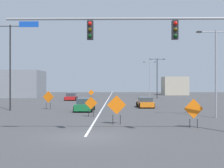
# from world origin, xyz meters

# --- Properties ---
(ground) EXTENTS (192.17, 192.17, 0.00)m
(ground) POSITION_xyz_m (0.00, 0.00, 0.00)
(ground) COLOR #444447
(road_centre_stripe) EXTENTS (0.16, 106.76, 0.01)m
(road_centre_stripe) POSITION_xyz_m (0.00, 53.38, 0.00)
(road_centre_stripe) COLOR white
(road_centre_stripe) RESTS_ON ground
(traffic_signal_assembly) EXTENTS (14.32, 0.44, 7.29)m
(traffic_signal_assembly) POSITION_xyz_m (4.96, -0.01, 5.41)
(traffic_signal_assembly) COLOR gray
(traffic_signal_assembly) RESTS_ON ground
(street_lamp_far_right) EXTENTS (3.30, 0.24, 8.38)m
(street_lamp_far_right) POSITION_xyz_m (10.17, 45.38, 4.93)
(street_lamp_far_right) COLOR black
(street_lamp_far_right) RESTS_ON ground
(street_lamp_mid_left) EXTENTS (3.39, 0.24, 7.74)m
(street_lamp_mid_left) POSITION_xyz_m (10.51, 9.66, 4.60)
(street_lamp_mid_left) COLOR gray
(street_lamp_mid_left) RESTS_ON ground
(street_lamp_mid_right) EXTENTS (3.95, 0.24, 9.67)m
(street_lamp_mid_right) POSITION_xyz_m (-10.28, 16.60, 5.65)
(street_lamp_mid_right) COLOR black
(street_lamp_mid_right) RESTS_ON ground
(street_lamp_near_left) EXTENTS (3.13, 0.24, 8.60)m
(street_lamp_near_left) POSITION_xyz_m (9.78, 56.17, 5.03)
(street_lamp_near_left) COLOR gray
(street_lamp_near_left) RESTS_ON ground
(construction_sign_left_shoulder) EXTENTS (1.12, 0.32, 1.95)m
(construction_sign_left_shoulder) POSITION_xyz_m (-3.27, 41.12, 1.25)
(construction_sign_left_shoulder) COLOR orange
(construction_sign_left_shoulder) RESTS_ON ground
(construction_sign_left_lane) EXTENTS (1.38, 0.36, 2.17)m
(construction_sign_left_lane) POSITION_xyz_m (-6.38, 18.42, 1.37)
(construction_sign_left_lane) COLOR orange
(construction_sign_left_lane) RESTS_ON ground
(construction_sign_right_lane) EXTENTS (1.15, 0.14, 1.83)m
(construction_sign_right_lane) POSITION_xyz_m (-0.58, 10.24, 1.16)
(construction_sign_right_lane) COLOR orange
(construction_sign_right_lane) RESTS_ON ground
(construction_sign_median_far) EXTENTS (1.40, 0.22, 2.14)m
(construction_sign_median_far) POSITION_xyz_m (1.75, 5.27, 1.34)
(construction_sign_median_far) COLOR orange
(construction_sign_median_far) RESTS_ON ground
(construction_sign_median_near) EXTENTS (1.34, 0.20, 1.98)m
(construction_sign_median_near) POSITION_xyz_m (6.96, 3.51, 1.23)
(construction_sign_median_near) COLOR orange
(construction_sign_median_near) RESTS_ON ground
(car_orange_far) EXTENTS (2.08, 4.52, 1.32)m
(car_orange_far) POSITION_xyz_m (5.40, 21.47, 0.63)
(car_orange_far) COLOR orange
(car_orange_far) RESTS_ON ground
(car_red_mid) EXTENTS (2.27, 4.39, 1.36)m
(car_red_mid) POSITION_xyz_m (-6.77, 38.32, 0.63)
(car_red_mid) COLOR red
(car_red_mid) RESTS_ON ground
(car_green_distant) EXTENTS (2.04, 4.44, 1.41)m
(car_green_distant) POSITION_xyz_m (-1.80, 16.20, 0.67)
(car_green_distant) COLOR #196B38
(car_green_distant) RESTS_ON ground
(roadside_building_west) EXTENTS (11.10, 8.73, 6.10)m
(roadside_building_west) POSITION_xyz_m (-20.99, 50.78, 3.05)
(roadside_building_west) COLOR gray
(roadside_building_west) RESTS_ON ground
(roadside_building_east) EXTENTS (6.59, 7.26, 5.10)m
(roadside_building_east) POSITION_xyz_m (18.07, 67.31, 2.55)
(roadside_building_east) COLOR #B2A893
(roadside_building_east) RESTS_ON ground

